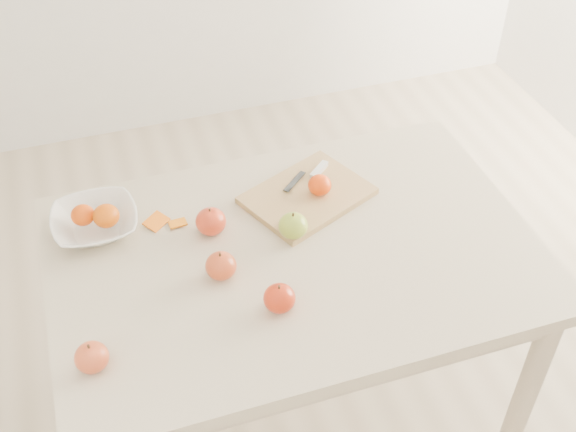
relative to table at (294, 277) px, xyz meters
name	(u,v)px	position (x,y,z in m)	size (l,w,h in m)	color
ground	(293,419)	(0.00, 0.00, -0.65)	(3.50, 3.50, 0.00)	#C6B293
table	(294,277)	(0.00, 0.00, 0.00)	(1.20, 0.80, 0.75)	beige
cutting_board	(307,196)	(0.10, 0.18, 0.11)	(0.31, 0.23, 0.02)	tan
board_tangerine	(320,185)	(0.13, 0.17, 0.14)	(0.06, 0.06, 0.05)	#D23E07
fruit_bowl	(95,223)	(-0.45, 0.22, 0.13)	(0.21, 0.21, 0.05)	white
bowl_tangerine_near	(83,215)	(-0.48, 0.23, 0.15)	(0.06, 0.06, 0.05)	red
bowl_tangerine_far	(106,216)	(-0.42, 0.21, 0.15)	(0.07, 0.07, 0.06)	#CA4807
orange_peel_a	(157,223)	(-0.31, 0.20, 0.10)	(0.06, 0.04, 0.00)	orange
orange_peel_b	(178,224)	(-0.25, 0.18, 0.10)	(0.04, 0.04, 0.00)	orange
paring_knife	(315,172)	(0.14, 0.25, 0.12)	(0.15, 0.10, 0.01)	white
apple_green	(293,226)	(0.01, 0.05, 0.13)	(0.07, 0.07, 0.07)	olive
apple_red_e	(279,298)	(-0.09, -0.17, 0.13)	(0.07, 0.07, 0.07)	maroon
apple_red_d	(92,357)	(-0.51, -0.20, 0.13)	(0.07, 0.07, 0.07)	maroon
apple_red_b	(221,266)	(-0.19, -0.03, 0.13)	(0.07, 0.07, 0.07)	#980907
apple_red_a	(211,221)	(-0.18, 0.13, 0.13)	(0.08, 0.08, 0.07)	#A00810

